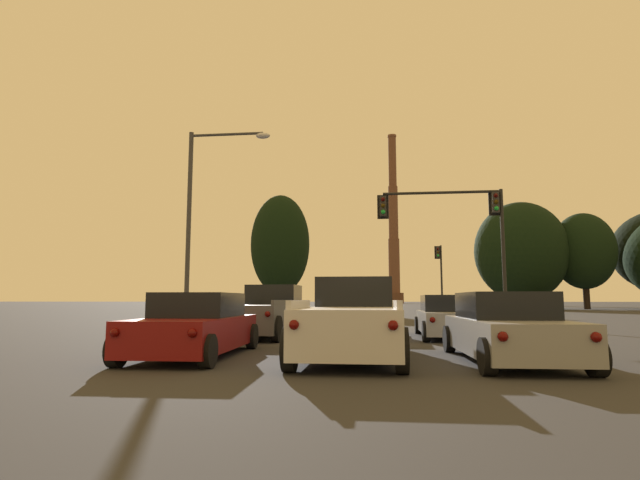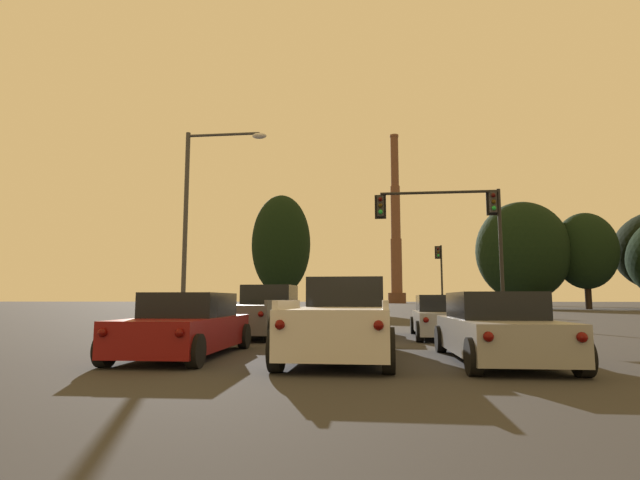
% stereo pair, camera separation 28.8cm
% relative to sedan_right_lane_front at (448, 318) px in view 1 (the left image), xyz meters
% --- Properties ---
extents(sedan_right_lane_front, '(2.06, 4.73, 1.43)m').
position_rel_sedan_right_lane_front_xyz_m(sedan_right_lane_front, '(0.00, 0.00, 0.00)').
color(sedan_right_lane_front, gray).
rests_on(sedan_right_lane_front, ground_plane).
extents(sedan_right_lane_second, '(2.09, 4.74, 1.43)m').
position_rel_sedan_right_lane_front_xyz_m(sedan_right_lane_second, '(0.29, -6.59, 0.00)').
color(sedan_right_lane_second, gray).
rests_on(sedan_right_lane_second, ground_plane).
extents(pickup_truck_left_lane_front, '(2.28, 5.54, 1.82)m').
position_rel_sedan_right_lane_front_xyz_m(pickup_truck_left_lane_front, '(-6.30, 0.01, 0.14)').
color(pickup_truck_left_lane_front, '#4C4F54').
rests_on(pickup_truck_left_lane_front, ground_plane).
extents(sedan_center_lane_front, '(2.16, 4.77, 1.43)m').
position_rel_sedan_right_lane_front_xyz_m(sedan_center_lane_front, '(-3.04, 0.52, 0.00)').
color(sedan_center_lane_front, black).
rests_on(sedan_center_lane_front, ground_plane).
extents(sedan_left_lane_second, '(2.12, 4.75, 1.43)m').
position_rel_sedan_right_lane_front_xyz_m(sedan_left_lane_second, '(-6.46, -6.33, 0.00)').
color(sedan_left_lane_second, maroon).
rests_on(sedan_left_lane_second, ground_plane).
extents(pickup_truck_center_lane_second, '(2.19, 5.51, 1.82)m').
position_rel_sedan_right_lane_front_xyz_m(pickup_truck_center_lane_second, '(-2.94, -6.03, 0.14)').
color(pickup_truck_center_lane_second, silver).
rests_on(pickup_truck_center_lane_second, ground_plane).
extents(traffic_light_overhead_right, '(6.33, 0.50, 6.74)m').
position_rel_sedan_right_lane_front_xyz_m(traffic_light_overhead_right, '(1.85, 7.81, 4.51)').
color(traffic_light_overhead_right, black).
rests_on(traffic_light_overhead_right, ground_plane).
extents(traffic_light_far_right, '(0.78, 0.50, 6.49)m').
position_rel_sedan_right_lane_front_xyz_m(traffic_light_far_right, '(3.73, 31.60, 3.57)').
color(traffic_light_far_right, black).
rests_on(traffic_light_far_right, ground_plane).
extents(street_lamp, '(3.71, 0.36, 8.76)m').
position_rel_sedan_right_lane_front_xyz_m(street_lamp, '(-9.99, 3.55, 4.74)').
color(street_lamp, '#38383A').
rests_on(street_lamp, ground_plane).
extents(smokestack, '(6.09, 6.09, 59.41)m').
position_rel_sedan_right_lane_front_xyz_m(smokestack, '(3.80, 156.04, 22.58)').
color(smokestack, '#523427').
rests_on(smokestack, ground_plane).
extents(treeline_right_mid, '(7.88, 7.09, 15.31)m').
position_rel_sedan_right_lane_front_xyz_m(treeline_right_mid, '(-15.15, 47.99, 7.97)').
color(treeline_right_mid, black).
rests_on(treeline_right_mid, ground_plane).
extents(treeline_far_left, '(8.22, 7.40, 12.92)m').
position_rel_sedan_right_lane_front_xyz_m(treeline_far_left, '(25.45, 52.98, 7.10)').
color(treeline_far_left, black).
rests_on(treeline_far_left, ground_plane).
extents(treeline_center_right, '(12.42, 11.18, 14.67)m').
position_rel_sedan_right_lane_front_xyz_m(treeline_center_right, '(17.42, 53.40, 7.16)').
color(treeline_center_right, black).
rests_on(treeline_center_right, ground_plane).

